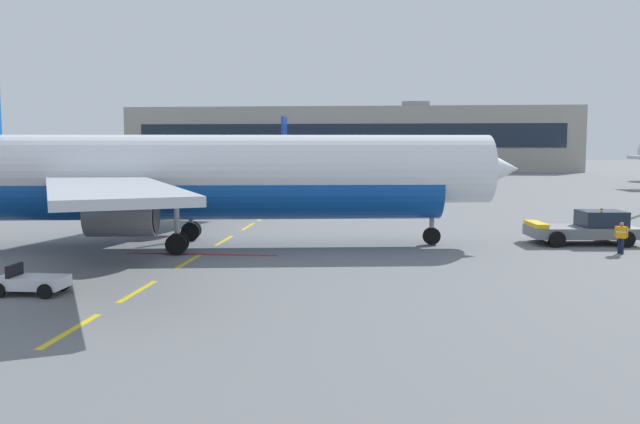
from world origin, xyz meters
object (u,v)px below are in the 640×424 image
at_px(airliner_far_center, 270,156).
at_px(ground_crew_worker, 621,236).
at_px(airliner_foreground, 209,176).
at_px(pushback_tug, 586,228).
at_px(ground_power_truck, 40,190).

relative_size(airliner_far_center, ground_crew_worker, 18.73).
height_order(airliner_foreground, airliner_far_center, airliner_foreground).
relative_size(pushback_tug, airliner_far_center, 0.20).
xyz_separation_m(pushback_tug, ground_crew_worker, (0.75, -3.63, 0.04)).
bearing_deg(airliner_far_center, airliner_foreground, -82.43).
relative_size(airliner_foreground, ground_crew_worker, 20.95).
height_order(pushback_tug, ground_crew_worker, pushback_tug).
distance_m(airliner_far_center, ground_power_truck, 61.64).
xyz_separation_m(pushback_tug, airliner_far_center, (-32.00, 78.26, 2.63)).
relative_size(pushback_tug, ground_power_truck, 0.86).
bearing_deg(airliner_foreground, airliner_far_center, 97.57).
bearing_deg(pushback_tug, airliner_foreground, -171.54).
height_order(airliner_foreground, ground_power_truck, airliner_foreground).
bearing_deg(ground_power_truck, airliner_foreground, -44.58).
bearing_deg(airliner_far_center, ground_crew_worker, -68.20).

